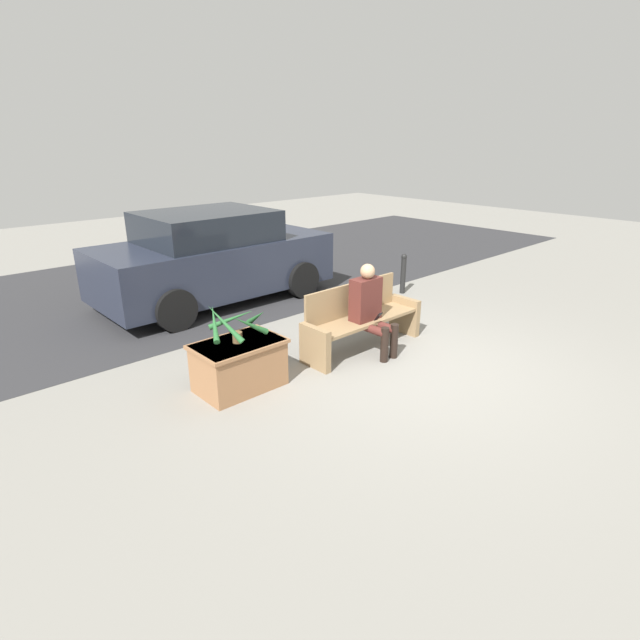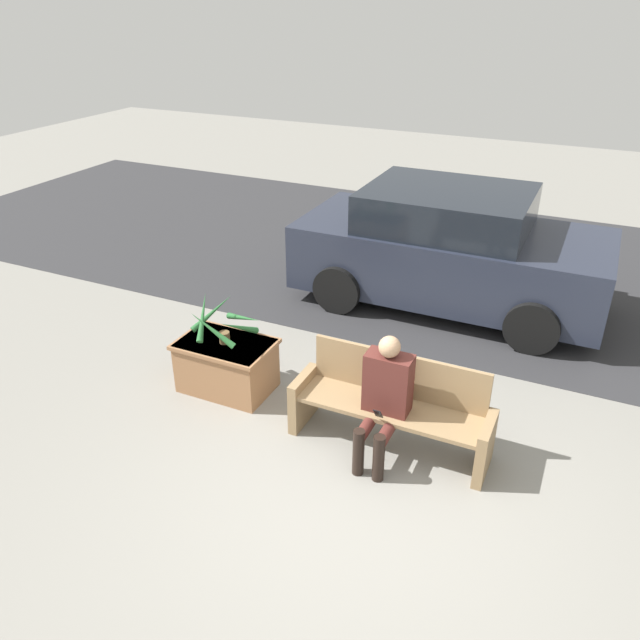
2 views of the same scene
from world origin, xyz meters
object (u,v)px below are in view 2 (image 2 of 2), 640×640
object	(u,v)px
person_seated	(384,395)
potted_plant	(222,323)
bench	(392,405)
planter_box	(227,364)
parked_car	(449,249)

from	to	relation	value
person_seated	potted_plant	bearing A→B (deg)	170.73
bench	planter_box	size ratio (longest dim) A/B	1.87
planter_box	parked_car	xyz separation A→B (m)	(1.55, 3.05, 0.47)
person_seated	potted_plant	xyz separation A→B (m)	(-1.87, 0.30, 0.15)
planter_box	potted_plant	bearing A→B (deg)	-174.85
planter_box	potted_plant	distance (m)	0.49
bench	potted_plant	bearing A→B (deg)	176.37
bench	potted_plant	distance (m)	1.93
person_seated	parked_car	xyz separation A→B (m)	(-0.31, 3.36, 0.12)
bench	parked_car	world-z (taller)	parked_car
planter_box	bench	bearing A→B (deg)	-3.68
person_seated	bench	bearing A→B (deg)	83.90
planter_box	parked_car	distance (m)	3.45
person_seated	parked_car	world-z (taller)	parked_car
planter_box	parked_car	size ratio (longest dim) A/B	0.25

